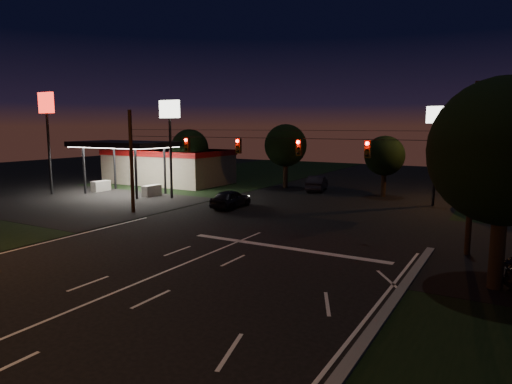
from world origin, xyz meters
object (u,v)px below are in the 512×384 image
Objects in this scene: car_oncoming_a at (231,199)px; car_oncoming_b at (317,183)px; tree_right_near at (506,153)px; utility_pole_right at (467,255)px.

car_oncoming_b reaches higher than car_oncoming_a.
tree_right_near is 1.96× the size of car_oncoming_a.
tree_right_near is at bearing -72.47° from utility_pole_right.
car_oncoming_a is at bearing 162.97° from utility_pole_right.
tree_right_near is 29.80m from car_oncoming_b.
tree_right_near reaches higher than utility_pole_right.
car_oncoming_b is (2.41, 12.99, 0.02)m from car_oncoming_a.
car_oncoming_b is (-17.65, 23.50, -4.89)m from tree_right_near.
tree_right_near reaches higher than car_oncoming_b.
utility_pole_right is 1.89× the size of car_oncoming_b.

